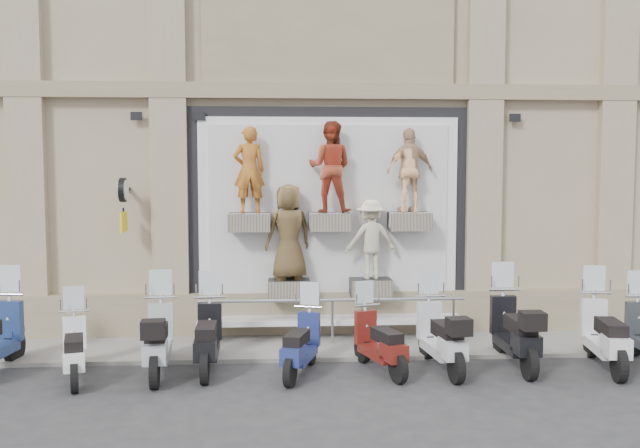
# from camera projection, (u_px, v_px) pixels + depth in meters

# --- Properties ---
(ground) EXTENTS (90.00, 90.00, 0.00)m
(ground) POSITION_uv_depth(u_px,v_px,m) (343.00, 379.00, 11.38)
(ground) COLOR #2E2E30
(ground) RESTS_ON ground
(sidewalk) EXTENTS (16.00, 2.20, 0.08)m
(sidewalk) POSITION_uv_depth(u_px,v_px,m) (332.00, 344.00, 13.46)
(sidewalk) COLOR gray
(sidewalk) RESTS_ON ground
(building) EXTENTS (14.00, 8.60, 12.00)m
(building) POSITION_uv_depth(u_px,v_px,m) (316.00, 62.00, 17.84)
(building) COLOR tan
(building) RESTS_ON ground
(shop_vitrine) EXTENTS (5.60, 0.86, 4.30)m
(shop_vitrine) POSITION_uv_depth(u_px,v_px,m) (331.00, 217.00, 13.91)
(shop_vitrine) COLOR black
(shop_vitrine) RESTS_ON ground
(guard_rail) EXTENTS (5.06, 0.10, 0.93)m
(guard_rail) POSITION_uv_depth(u_px,v_px,m) (332.00, 323.00, 13.33)
(guard_rail) COLOR #9EA0A5
(guard_rail) RESTS_ON ground
(clock_sign_bracket) EXTENTS (0.10, 0.80, 1.02)m
(clock_sign_bracket) POSITION_uv_depth(u_px,v_px,m) (123.00, 198.00, 13.35)
(clock_sign_bracket) COLOR black
(clock_sign_bracket) RESTS_ON ground
(scooter_b) EXTENTS (0.94, 1.83, 1.43)m
(scooter_b) POSITION_uv_depth(u_px,v_px,m) (74.00, 337.00, 11.25)
(scooter_b) COLOR white
(scooter_b) RESTS_ON ground
(scooter_c) EXTENTS (0.74, 2.05, 1.64)m
(scooter_c) POSITION_uv_depth(u_px,v_px,m) (158.00, 325.00, 11.55)
(scooter_c) COLOR #A0A5AD
(scooter_c) RESTS_ON ground
(scooter_d) EXTENTS (0.61, 1.97, 1.59)m
(scooter_d) POSITION_uv_depth(u_px,v_px,m) (207.00, 324.00, 11.76)
(scooter_d) COLOR black
(scooter_d) RESTS_ON ground
(scooter_e) EXTENTS (1.02, 1.84, 1.44)m
(scooter_e) POSITION_uv_depth(u_px,v_px,m) (301.00, 332.00, 11.54)
(scooter_e) COLOR navy
(scooter_e) RESTS_ON ground
(scooter_f) EXTENTS (1.05, 1.84, 1.44)m
(scooter_f) POSITION_uv_depth(u_px,v_px,m) (380.00, 330.00, 11.70)
(scooter_f) COLOR #58140F
(scooter_f) RESTS_ON ground
(scooter_g) EXTENTS (0.80, 2.03, 1.61)m
(scooter_g) POSITION_uv_depth(u_px,v_px,m) (441.00, 323.00, 11.79)
(scooter_g) COLOR #BABCC1
(scooter_g) RESTS_ON ground
(scooter_h) EXTENTS (0.64, 2.10, 1.70)m
(scooter_h) POSITION_uv_depth(u_px,v_px,m) (515.00, 317.00, 12.01)
(scooter_h) COLOR black
(scooter_h) RESTS_ON ground
(scooter_i) EXTENTS (0.88, 2.11, 1.66)m
(scooter_i) POSITION_uv_depth(u_px,v_px,m) (605.00, 320.00, 11.88)
(scooter_i) COLOR silver
(scooter_i) RESTS_ON ground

